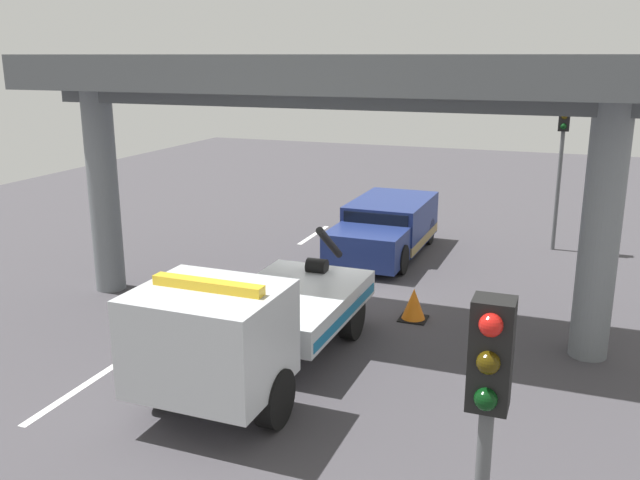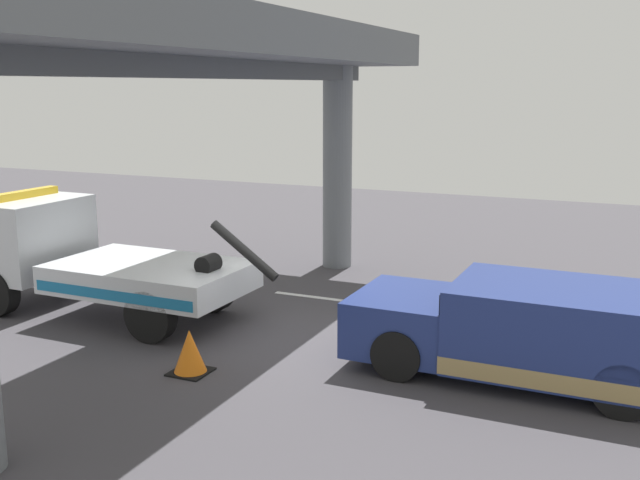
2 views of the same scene
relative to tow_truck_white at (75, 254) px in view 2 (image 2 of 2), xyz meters
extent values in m
cube|color=#423F44|center=(-4.56, 0.01, -1.25)|extent=(60.00, 40.00, 0.10)
cube|color=silver|center=(-10.56, -2.86, -1.20)|extent=(2.60, 0.16, 0.01)
cube|color=silver|center=(-4.56, -2.86, -1.20)|extent=(2.60, 0.16, 0.01)
cube|color=silver|center=(1.44, -2.86, -1.20)|extent=(2.60, 0.16, 0.01)
cube|color=silver|center=(-1.93, 0.02, -0.28)|extent=(3.87, 2.44, 0.55)
cube|color=silver|center=(1.40, -0.02, 0.27)|extent=(2.07, 2.33, 1.65)
cube|color=black|center=(2.01, -0.02, 0.64)|extent=(0.08, 2.21, 0.66)
cube|color=#196B9E|center=(-1.92, 1.22, -0.36)|extent=(3.65, 0.06, 0.20)
cylinder|color=black|center=(-4.12, 0.04, 0.46)|extent=(1.42, 0.20, 1.07)
cylinder|color=black|center=(-3.31, 0.03, 0.12)|extent=(0.36, 0.45, 0.36)
cube|color=yellow|center=(1.40, -0.02, 1.18)|extent=(0.26, 1.92, 0.16)
cylinder|color=black|center=(1.19, -1.05, -0.70)|extent=(1.00, 0.33, 1.00)
cylinder|color=black|center=(-2.69, 1.07, -0.70)|extent=(1.00, 0.33, 1.00)
cylinder|color=black|center=(-2.71, -1.01, -0.70)|extent=(1.00, 0.33, 1.00)
cube|color=navy|center=(-9.89, 0.01, -0.30)|extent=(3.48, 2.24, 1.35)
cube|color=navy|center=(-7.30, -0.01, -0.50)|extent=(1.75, 2.13, 0.95)
cube|color=black|center=(-8.14, 0.00, 0.00)|extent=(0.08, 1.94, 0.59)
cube|color=#9E8451|center=(-9.89, 0.01, -0.79)|extent=(3.50, 2.25, 0.28)
cylinder|color=black|center=(-7.44, 0.95, -0.78)|extent=(0.84, 0.29, 0.84)
cylinder|color=black|center=(-7.46, -0.97, -0.78)|extent=(0.84, 0.29, 0.84)
cylinder|color=black|center=(-10.83, 0.98, -0.78)|extent=(0.84, 0.29, 0.84)
cylinder|color=black|center=(-10.85, -0.94, -0.78)|extent=(0.84, 0.29, 0.84)
cylinder|color=slate|center=(-3.55, -5.83, 1.38)|extent=(0.75, 0.75, 5.16)
cube|color=#5B5F63|center=(-3.55, 0.01, 4.34)|extent=(3.60, 13.68, 0.76)
cube|color=#4A4E52|center=(-3.55, 0.01, 3.78)|extent=(0.50, 13.28, 0.36)
cone|color=orange|center=(-4.21, 2.08, -0.83)|extent=(0.57, 0.57, 0.75)
cube|color=black|center=(-4.21, 2.08, -1.19)|extent=(0.63, 0.63, 0.03)
camera|label=1|loc=(10.40, 5.30, 4.71)|focal=38.44mm
camera|label=2|loc=(-10.93, 11.85, 3.49)|focal=41.77mm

